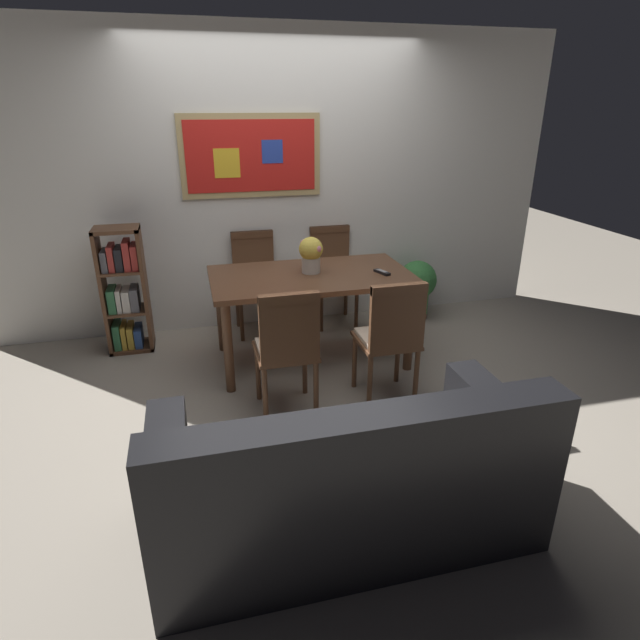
{
  "coord_description": "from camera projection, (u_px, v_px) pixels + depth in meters",
  "views": [
    {
      "loc": [
        -0.82,
        -3.43,
        1.97
      ],
      "look_at": [
        -0.04,
        -0.35,
        0.65
      ],
      "focal_mm": 29.29,
      "sensor_mm": 36.0,
      "label": 1
    }
  ],
  "objects": [
    {
      "name": "dining_chair_far_left",
      "position": [
        255.0,
        274.0,
        4.75
      ],
      "size": [
        0.4,
        0.41,
        0.91
      ],
      "color": "brown",
      "rests_on": "ground_plane"
    },
    {
      "name": "flower_vase",
      "position": [
        311.0,
        253.0,
        4.06
      ],
      "size": [
        0.19,
        0.19,
        0.28
      ],
      "color": "beige",
      "rests_on": "dining_table"
    },
    {
      "name": "ground_plane",
      "position": [
        314.0,
        381.0,
        4.02
      ],
      "size": [
        12.0,
        12.0,
        0.0
      ],
      "primitive_type": "plane",
      "color": "gray"
    },
    {
      "name": "potted_ivy",
      "position": [
        417.0,
        285.0,
        5.09
      ],
      "size": [
        0.37,
        0.37,
        0.57
      ],
      "color": "brown",
      "rests_on": "ground_plane"
    },
    {
      "name": "dining_table",
      "position": [
        311.0,
        285.0,
        4.11
      ],
      "size": [
        1.56,
        0.88,
        0.74
      ],
      "color": "brown",
      "rests_on": "ground_plane"
    },
    {
      "name": "dining_chair_far_right",
      "position": [
        332.0,
        267.0,
        4.95
      ],
      "size": [
        0.4,
        0.41,
        0.91
      ],
      "color": "brown",
      "rests_on": "ground_plane"
    },
    {
      "name": "tv_remote",
      "position": [
        382.0,
        272.0,
        4.09
      ],
      "size": [
        0.1,
        0.16,
        0.02
      ],
      "color": "black",
      "rests_on": "dining_table"
    },
    {
      "name": "dining_chair_near_right",
      "position": [
        391.0,
        332.0,
        3.54
      ],
      "size": [
        0.4,
        0.41,
        0.91
      ],
      "color": "brown",
      "rests_on": "ground_plane"
    },
    {
      "name": "dining_chair_near_left",
      "position": [
        287.0,
        343.0,
        3.38
      ],
      "size": [
        0.4,
        0.41,
        0.91
      ],
      "color": "brown",
      "rests_on": "ground_plane"
    },
    {
      "name": "bookshelf",
      "position": [
        124.0,
        292.0,
        4.36
      ],
      "size": [
        0.36,
        0.28,
        1.06
      ],
      "color": "brown",
      "rests_on": "ground_plane"
    },
    {
      "name": "wall_back_with_painting",
      "position": [
        278.0,
        184.0,
        4.7
      ],
      "size": [
        5.2,
        0.14,
        2.6
      ],
      "color": "silver",
      "rests_on": "ground_plane"
    },
    {
      "name": "leather_couch",
      "position": [
        346.0,
        481.0,
        2.48
      ],
      "size": [
        1.8,
        0.84,
        0.84
      ],
      "color": "black",
      "rests_on": "ground_plane"
    }
  ]
}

